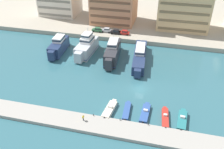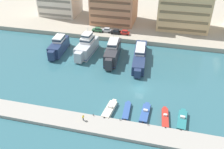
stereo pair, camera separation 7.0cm
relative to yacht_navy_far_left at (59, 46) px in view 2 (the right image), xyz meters
The scene contains 21 objects.
ground_plane 35.67m from the yacht_navy_far_left, 26.29° to the right, with size 400.00×400.00×0.00m, color #336670.
quay_promenade 57.75m from the yacht_navy_far_left, 56.44° to the left, with size 180.00×70.00×1.69m, color #ADA38E.
pier_dock 46.09m from the yacht_navy_far_left, 46.13° to the right, with size 120.00×5.65×0.85m, color #A8A399.
yacht_navy_far_left is the anchor object (origin of this frame).
yacht_silver_left 10.28m from the yacht_navy_far_left, ahead, with size 5.28×15.88×9.10m.
yacht_charcoal_mid_left 20.06m from the yacht_navy_far_left, ahead, with size 5.39×18.04×7.85m.
yacht_navy_center_left 29.42m from the yacht_navy_far_left, ahead, with size 5.59×22.80×6.28m.
motorboat_cream_far_left 37.59m from the yacht_navy_far_left, 46.24° to the right, with size 2.68×7.73×1.55m.
motorboat_blue_left 40.28m from the yacht_navy_far_left, 41.26° to the right, with size 1.90×7.43×0.88m.
motorboat_blue_mid_left 43.62m from the yacht_navy_far_left, 36.87° to the right, with size 2.11×7.86×1.29m.
motorboat_red_center_left 48.04m from the yacht_navy_far_left, 33.96° to the right, with size 2.12×7.80×1.34m.
motorboat_teal_center 51.35m from the yacht_navy_far_left, 31.34° to the right, with size 2.51×7.87×1.56m.
car_green_far_left 19.76m from the yacht_navy_far_left, 61.69° to the left, with size 4.13×1.99×1.80m.
car_silver_left 22.19m from the yacht_navy_far_left, 53.54° to the left, with size 4.19×2.10×1.80m.
car_black_mid_left 24.24m from the yacht_navy_far_left, 44.87° to the left, with size 4.14×1.99×1.80m.
car_red_center_left 26.92m from the yacht_navy_far_left, 39.73° to the left, with size 4.13×1.98×1.80m.
apartment_block_mid_left 53.09m from the yacht_navy_far_left, 35.09° to the left, with size 20.86×13.18×22.59m.
pedestrian_near_edge 38.90m from the yacht_navy_far_left, 57.40° to the right, with size 0.34×0.63×1.67m.
bollard_west 38.17m from the yacht_navy_far_left, 53.38° to the right, with size 0.20×0.20×0.61m.
bollard_west_mid 42.48m from the yacht_navy_far_left, 46.15° to the right, with size 0.20×0.20×0.61m.
bollard_east_mid 47.34m from the yacht_navy_far_left, 40.32° to the right, with size 0.20×0.20×0.61m.
Camera 2 is at (6.31, -58.11, 42.08)m, focal length 40.00 mm.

